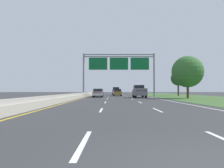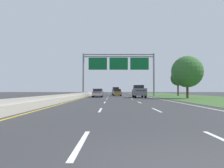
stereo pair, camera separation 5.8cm
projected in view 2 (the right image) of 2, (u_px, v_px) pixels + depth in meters
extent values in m
plane|color=#333335|center=(118.00, 98.00, 38.92)|extent=(220.00, 220.00, 0.00)
cube|color=white|center=(81.00, 143.00, 5.43)|extent=(0.14, 3.00, 0.01)
cube|color=white|center=(101.00, 110.00, 14.43)|extent=(0.14, 3.00, 0.01)
cube|color=white|center=(105.00, 102.00, 23.43)|extent=(0.14, 3.00, 0.01)
cube|color=white|center=(107.00, 99.00, 32.42)|extent=(0.14, 3.00, 0.01)
cube|color=white|center=(108.00, 97.00, 41.42)|extent=(0.14, 3.00, 0.01)
cube|color=white|center=(109.00, 96.00, 50.42)|extent=(0.14, 3.00, 0.01)
cube|color=white|center=(110.00, 95.00, 59.41)|extent=(0.14, 3.00, 0.01)
cube|color=white|center=(110.00, 94.00, 68.41)|extent=(0.14, 3.00, 0.01)
cube|color=white|center=(110.00, 94.00, 77.40)|extent=(0.14, 3.00, 0.01)
cube|color=white|center=(110.00, 93.00, 86.40)|extent=(0.14, 3.00, 0.01)
cube|color=white|center=(157.00, 110.00, 14.42)|extent=(0.14, 3.00, 0.01)
cube|color=white|center=(140.00, 102.00, 23.42)|extent=(0.14, 3.00, 0.01)
cube|color=white|center=(132.00, 99.00, 32.42)|extent=(0.14, 3.00, 0.01)
cube|color=white|center=(128.00, 97.00, 41.41)|extent=(0.14, 3.00, 0.01)
cube|color=white|center=(125.00, 96.00, 50.41)|extent=(0.14, 3.00, 0.01)
cube|color=white|center=(123.00, 95.00, 59.41)|extent=(0.14, 3.00, 0.01)
cube|color=white|center=(122.00, 94.00, 68.40)|extent=(0.14, 3.00, 0.01)
cube|color=white|center=(121.00, 94.00, 77.40)|extent=(0.14, 3.00, 0.01)
cube|color=white|center=(120.00, 93.00, 86.40)|extent=(0.14, 3.00, 0.01)
cube|color=white|center=(152.00, 97.00, 38.91)|extent=(0.16, 106.00, 0.01)
cube|color=gold|center=(85.00, 97.00, 38.93)|extent=(0.16, 106.00, 0.01)
cube|color=#3D602D|center=(197.00, 97.00, 38.89)|extent=(14.00, 110.00, 0.02)
cube|color=#A8A399|center=(81.00, 96.00, 38.94)|extent=(0.60, 110.00, 0.55)
cube|color=#A8A399|center=(81.00, 94.00, 38.95)|extent=(0.25, 110.00, 0.30)
cylinder|color=gray|center=(84.00, 75.00, 45.72)|extent=(0.36, 0.36, 8.97)
cylinder|color=gray|center=(154.00, 75.00, 45.69)|extent=(0.36, 0.36, 8.97)
cube|color=gray|center=(119.00, 55.00, 45.82)|extent=(14.70, 0.24, 0.20)
cube|color=gray|center=(119.00, 57.00, 45.81)|extent=(14.70, 0.24, 0.20)
cube|color=#0C602D|center=(98.00, 64.00, 45.60)|extent=(3.83, 0.12, 2.53)
cube|color=#0C602D|center=(119.00, 64.00, 45.59)|extent=(3.83, 0.12, 2.53)
cube|color=#0C602D|center=(140.00, 64.00, 45.58)|extent=(3.83, 0.12, 2.53)
cube|color=slate|center=(139.00, 92.00, 38.05)|extent=(2.02, 5.41, 1.00)
cube|color=black|center=(139.00, 87.00, 38.93)|extent=(1.73, 1.91, 0.78)
cube|color=#B21414|center=(141.00, 91.00, 35.40)|extent=(1.68, 0.09, 0.12)
cube|color=slate|center=(141.00, 89.00, 36.34)|extent=(2.01, 1.95, 0.20)
cylinder|color=black|center=(133.00, 95.00, 39.88)|extent=(0.30, 0.84, 0.84)
cylinder|color=black|center=(143.00, 95.00, 39.87)|extent=(0.30, 0.84, 0.84)
cylinder|color=black|center=(136.00, 96.00, 36.21)|extent=(0.30, 0.84, 0.84)
cylinder|color=black|center=(146.00, 96.00, 36.20)|extent=(0.30, 0.84, 0.84)
cube|color=#B2B5BA|center=(98.00, 93.00, 40.67)|extent=(1.95, 4.45, 0.72)
cube|color=black|center=(98.00, 90.00, 40.64)|extent=(1.63, 2.34, 0.52)
cube|color=#B21414|center=(97.00, 92.00, 38.52)|extent=(1.53, 0.12, 0.12)
cylinder|color=black|center=(94.00, 95.00, 42.14)|extent=(0.24, 0.67, 0.66)
cylinder|color=black|center=(102.00, 95.00, 42.18)|extent=(0.24, 0.67, 0.66)
cylinder|color=black|center=(93.00, 96.00, 39.15)|extent=(0.24, 0.67, 0.66)
cylinder|color=black|center=(102.00, 96.00, 39.19)|extent=(0.24, 0.67, 0.66)
cube|color=black|center=(99.00, 93.00, 47.37)|extent=(1.94, 4.45, 0.72)
cube|color=black|center=(99.00, 90.00, 47.34)|extent=(1.63, 2.34, 0.52)
cube|color=#B21414|center=(99.00, 92.00, 45.22)|extent=(1.53, 0.12, 0.12)
cylinder|color=black|center=(96.00, 95.00, 48.83)|extent=(0.24, 0.67, 0.66)
cylinder|color=black|center=(103.00, 95.00, 48.88)|extent=(0.24, 0.67, 0.66)
cylinder|color=black|center=(95.00, 95.00, 45.84)|extent=(0.24, 0.67, 0.66)
cylinder|color=black|center=(103.00, 95.00, 45.89)|extent=(0.24, 0.67, 0.66)
cube|color=#A38438|center=(117.00, 93.00, 49.79)|extent=(1.91, 4.44, 0.72)
cube|color=black|center=(117.00, 90.00, 49.76)|extent=(1.61, 2.33, 0.52)
cube|color=#B21414|center=(118.00, 92.00, 47.64)|extent=(1.53, 0.11, 0.12)
cylinder|color=black|center=(114.00, 94.00, 51.26)|extent=(0.23, 0.66, 0.66)
cylinder|color=black|center=(121.00, 94.00, 51.29)|extent=(0.23, 0.66, 0.66)
cylinder|color=black|center=(114.00, 95.00, 48.27)|extent=(0.23, 0.66, 0.66)
cylinder|color=black|center=(121.00, 95.00, 48.30)|extent=(0.23, 0.66, 0.66)
cube|color=navy|center=(116.00, 92.00, 59.93)|extent=(2.02, 4.75, 1.05)
cube|color=black|center=(116.00, 88.00, 59.80)|extent=(1.71, 3.04, 0.68)
cube|color=#B21414|center=(116.00, 90.00, 57.63)|extent=(1.60, 0.12, 0.12)
cylinder|color=black|center=(113.00, 93.00, 61.49)|extent=(0.28, 0.77, 0.76)
cylinder|color=black|center=(119.00, 93.00, 61.53)|extent=(0.28, 0.77, 0.76)
cylinder|color=black|center=(113.00, 94.00, 58.30)|extent=(0.28, 0.77, 0.76)
cylinder|color=black|center=(119.00, 94.00, 58.34)|extent=(0.28, 0.77, 0.76)
cylinder|color=#4C3823|center=(188.00, 91.00, 34.19)|extent=(0.36, 0.36, 2.23)
sphere|color=#33662D|center=(188.00, 72.00, 34.28)|extent=(4.91, 4.91, 4.91)
cylinder|color=#4C3823|center=(178.00, 90.00, 49.34)|extent=(0.36, 0.36, 2.66)
sphere|color=#234C1E|center=(178.00, 78.00, 49.42)|extent=(3.27, 3.27, 3.27)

